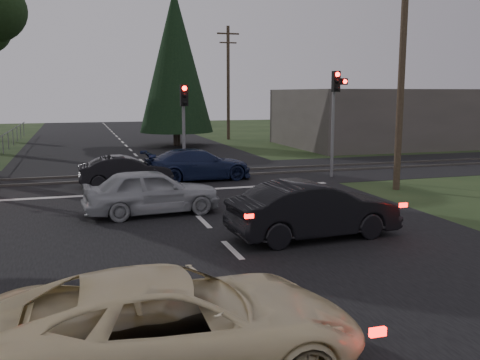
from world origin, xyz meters
name	(u,v)px	position (x,y,z in m)	size (l,w,h in m)	color
ground	(232,250)	(0.00, 0.00, 0.00)	(120.00, 120.00, 0.00)	#1F3116
road	(165,184)	(0.00, 10.00, 0.01)	(14.00, 100.00, 0.01)	black
rail_corridor	(158,177)	(0.00, 12.00, 0.01)	(120.00, 8.00, 0.01)	black
stop_line	(172,191)	(0.00, 8.20, 0.01)	(13.00, 0.35, 0.00)	silver
rail_near	(160,178)	(0.00, 11.20, 0.05)	(120.00, 0.12, 0.10)	#59544C
rail_far	(155,173)	(0.00, 12.80, 0.05)	(120.00, 0.12, 0.10)	#59544C
traffic_signal_right	(336,103)	(7.55, 9.47, 3.31)	(0.68, 0.48, 4.70)	slate
traffic_signal_center	(184,115)	(1.00, 10.68, 2.81)	(0.32, 0.48, 4.10)	slate
utility_pole_near	(402,67)	(8.50, 6.00, 4.73)	(1.80, 0.26, 9.00)	#4C3D2D
utility_pole_mid	(228,81)	(8.50, 30.00, 4.73)	(1.80, 0.26, 9.00)	#4C3D2D
utility_pole_far	(173,85)	(8.50, 55.00, 4.73)	(1.80, 0.26, 9.00)	#4C3D2D
conifer_tree	(175,61)	(3.50, 26.00, 5.99)	(5.20, 5.20, 11.00)	#473D33
fence_left	(0,157)	(-7.80, 22.50, 0.00)	(0.10, 36.00, 1.20)	slate
building_right	(385,118)	(18.00, 22.00, 2.00)	(14.00, 10.00, 4.00)	#59514C
cream_coupe	(173,325)	(-2.38, -5.32, 0.71)	(2.36, 5.13, 1.42)	#F7E5B1
dark_hatchback	(314,210)	(2.35, 0.47, 0.74)	(1.57, 4.50, 1.48)	black
silver_car	(152,192)	(-1.29, 4.50, 0.72)	(1.70, 4.22, 1.44)	#A6AAAE
blue_sedan	(198,165)	(1.54, 10.50, 0.68)	(1.91, 4.70, 1.36)	#172145
dark_car_far	(126,171)	(-1.60, 9.95, 0.61)	(1.30, 3.72, 1.23)	black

